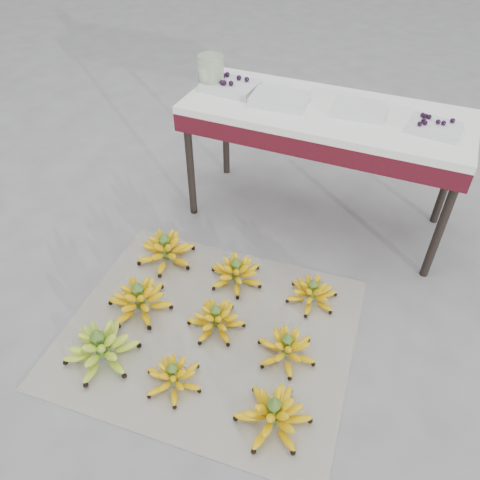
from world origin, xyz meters
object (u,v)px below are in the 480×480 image
at_px(tray_far_left, 231,86).
at_px(bunch_back_left, 166,250).
at_px(newspaper_mat, 210,331).
at_px(tray_far_right, 434,127).
at_px(bunch_back_center, 236,273).
at_px(bunch_mid_right, 286,348).
at_px(bunch_front_center, 173,377).
at_px(bunch_mid_left, 139,299).
at_px(tray_left, 279,99).
at_px(bunch_front_left, 101,348).
at_px(tray_right, 359,109).
at_px(bunch_mid_center, 216,319).
at_px(glass_jar, 211,72).
at_px(bunch_back_right, 312,293).
at_px(bunch_front_right, 273,414).
at_px(vendor_table, 324,123).

bearing_deg(tray_far_left, bunch_back_left, -96.95).
xyz_separation_m(newspaper_mat, tray_far_right, (0.69, 0.95, 0.69)).
xyz_separation_m(bunch_back_center, tray_far_right, (0.70, 0.62, 0.63)).
height_order(bunch_back_left, tray_far_left, tray_far_left).
bearing_deg(bunch_mid_right, bunch_front_center, -134.43).
relative_size(bunch_mid_left, tray_left, 1.21).
relative_size(bunch_front_left, bunch_back_left, 1.01).
relative_size(tray_far_left, tray_right, 1.09).
bearing_deg(bunch_mid_center, tray_right, 71.90).
bearing_deg(tray_far_left, glass_jar, -172.44).
xyz_separation_m(bunch_back_left, tray_far_right, (1.09, 0.61, 0.62)).
height_order(bunch_back_center, tray_right, tray_right).
height_order(bunch_mid_center, glass_jar, glass_jar).
xyz_separation_m(bunch_back_left, bunch_back_center, (0.39, -0.00, -0.01)).
relative_size(bunch_mid_left, bunch_back_center, 1.18).
bearing_deg(tray_right, newspaper_mat, -108.91).
xyz_separation_m(bunch_front_left, tray_right, (0.69, 1.29, 0.62)).
xyz_separation_m(bunch_back_center, glass_jar, (-0.42, 0.65, 0.69)).
bearing_deg(bunch_mid_center, bunch_front_left, -137.65).
distance_m(bunch_mid_right, bunch_back_right, 0.34).
xyz_separation_m(bunch_mid_right, tray_far_left, (-0.68, 0.98, 0.64)).
distance_m(newspaper_mat, tray_right, 1.25).
height_order(tray_right, glass_jar, glass_jar).
distance_m(bunch_front_right, vendor_table, 1.40).
distance_m(bunch_mid_left, bunch_back_left, 0.34).
distance_m(bunch_back_left, glass_jar, 0.94).
distance_m(bunch_back_left, tray_right, 1.17).
xyz_separation_m(bunch_front_left, vendor_table, (0.54, 1.28, 0.52)).
bearing_deg(newspaper_mat, tray_far_right, 54.02).
xyz_separation_m(newspaper_mat, bunch_back_center, (-0.01, 0.33, 0.06)).
distance_m(newspaper_mat, bunch_mid_center, 0.07).
distance_m(bunch_front_left, tray_right, 1.59).
height_order(newspaper_mat, bunch_mid_center, bunch_mid_center).
bearing_deg(tray_left, bunch_front_left, -103.91).
xyz_separation_m(bunch_front_right, bunch_mid_center, (-0.39, 0.33, -0.01)).
distance_m(bunch_front_center, bunch_mid_center, 0.33).
distance_m(bunch_front_left, bunch_front_center, 0.34).
relative_size(bunch_front_center, bunch_mid_left, 0.71).
height_order(bunch_back_right, tray_far_left, tray_far_left).
height_order(bunch_front_left, bunch_mid_left, bunch_front_left).
distance_m(bunch_front_right, tray_far_right, 1.42).
height_order(bunch_front_center, vendor_table, vendor_table).
relative_size(bunch_mid_right, bunch_back_right, 0.93).
relative_size(bunch_back_right, tray_far_left, 1.05).
bearing_deg(tray_far_right, newspaper_mat, -125.98).
height_order(newspaper_mat, bunch_mid_right, bunch_mid_right).
relative_size(bunch_front_right, bunch_back_center, 1.11).
bearing_deg(glass_jar, bunch_front_left, -86.43).
relative_size(bunch_front_left, bunch_mid_left, 1.10).
bearing_deg(bunch_front_right, bunch_back_left, 134.02).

